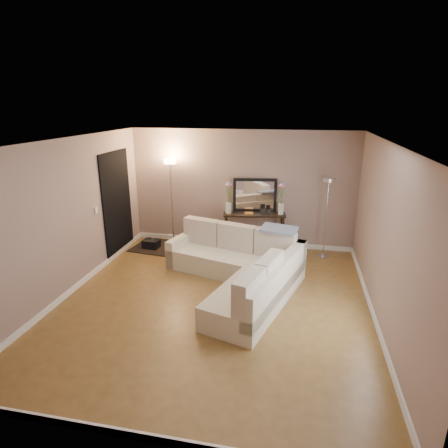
% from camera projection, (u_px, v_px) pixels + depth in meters
% --- Properties ---
extents(floor, '(5.00, 5.50, 0.01)m').
position_uv_depth(floor, '(214.00, 302.00, 6.17)').
color(floor, brown).
rests_on(floor, ground).
extents(ceiling, '(5.00, 5.50, 0.01)m').
position_uv_depth(ceiling, '(213.00, 141.00, 5.37)').
color(ceiling, white).
rests_on(ceiling, ground).
extents(wall_back, '(5.00, 0.02, 2.60)m').
position_uv_depth(wall_back, '(241.00, 189.00, 8.34)').
color(wall_back, gray).
rests_on(wall_back, ground).
extents(wall_front, '(5.00, 0.02, 2.60)m').
position_uv_depth(wall_front, '(142.00, 327.00, 3.20)').
color(wall_front, gray).
rests_on(wall_front, ground).
extents(wall_left, '(0.02, 5.50, 2.60)m').
position_uv_depth(wall_left, '(67.00, 218.00, 6.24)').
color(wall_left, gray).
rests_on(wall_left, ground).
extents(wall_right, '(0.02, 5.50, 2.60)m').
position_uv_depth(wall_right, '(386.00, 238.00, 5.30)').
color(wall_right, gray).
rests_on(wall_right, ground).
extents(baseboard_back, '(5.00, 0.03, 0.10)m').
position_uv_depth(baseboard_back, '(240.00, 242.00, 8.70)').
color(baseboard_back, white).
rests_on(baseboard_back, ground).
extents(baseboard_front, '(5.00, 0.03, 0.10)m').
position_uv_depth(baseboard_front, '(151.00, 438.00, 3.60)').
color(baseboard_front, white).
rests_on(baseboard_front, ground).
extents(baseboard_left, '(0.03, 5.50, 0.10)m').
position_uv_depth(baseboard_left, '(78.00, 285.00, 6.62)').
color(baseboard_left, white).
rests_on(baseboard_left, ground).
extents(baseboard_right, '(0.03, 5.50, 0.10)m').
position_uv_depth(baseboard_right, '(374.00, 315.00, 5.68)').
color(baseboard_right, white).
rests_on(baseboard_right, ground).
extents(doorway, '(0.02, 1.20, 2.20)m').
position_uv_depth(doorway, '(117.00, 204.00, 7.88)').
color(doorway, black).
rests_on(doorway, ground).
extents(switch_plate, '(0.02, 0.08, 0.12)m').
position_uv_depth(switch_plate, '(96.00, 210.00, 7.06)').
color(switch_plate, white).
rests_on(switch_plate, ground).
extents(sectional_sofa, '(2.71, 3.09, 0.90)m').
position_uv_depth(sectional_sofa, '(241.00, 268.00, 6.66)').
color(sectional_sofa, beige).
rests_on(sectional_sofa, floor).
extents(throw_blanket, '(0.72, 0.52, 0.09)m').
position_uv_depth(throw_blanket, '(279.00, 229.00, 6.80)').
color(throw_blanket, gray).
rests_on(throw_blanket, sectional_sofa).
extents(console_table, '(1.38, 0.53, 0.83)m').
position_uv_depth(console_table, '(250.00, 229.00, 8.28)').
color(console_table, black).
rests_on(console_table, floor).
extents(leaning_mirror, '(0.95, 0.16, 0.74)m').
position_uv_depth(leaning_mirror, '(255.00, 195.00, 8.22)').
color(leaning_mirror, black).
rests_on(leaning_mirror, console_table).
extents(table_decor, '(0.58, 0.15, 0.13)m').
position_uv_depth(table_decor, '(254.00, 213.00, 8.13)').
color(table_decor, orange).
rests_on(table_decor, console_table).
extents(flower_vase_left, '(0.16, 0.14, 0.71)m').
position_uv_depth(flower_vase_left, '(229.00, 200.00, 8.12)').
color(flower_vase_left, silver).
rests_on(flower_vase_left, console_table).
extents(flower_vase_right, '(0.16, 0.14, 0.71)m').
position_uv_depth(flower_vase_right, '(281.00, 201.00, 8.04)').
color(flower_vase_right, silver).
rests_on(flower_vase_right, console_table).
extents(floor_lamp_lit, '(0.31, 0.31, 1.95)m').
position_uv_depth(floor_lamp_lit, '(171.00, 185.00, 8.37)').
color(floor_lamp_lit, silver).
rests_on(floor_lamp_lit, floor).
extents(floor_lamp_unlit, '(0.29, 0.29, 1.71)m').
position_uv_depth(floor_lamp_unlit, '(327.00, 202.00, 7.59)').
color(floor_lamp_unlit, silver).
rests_on(floor_lamp_unlit, floor).
extents(charcoal_rug, '(1.39, 1.11, 0.02)m').
position_uv_depth(charcoal_rug, '(162.00, 247.00, 8.49)').
color(charcoal_rug, black).
rests_on(charcoal_rug, floor).
extents(black_bag, '(0.39, 0.30, 0.23)m').
position_uv_depth(black_bag, '(151.00, 245.00, 8.43)').
color(black_bag, black).
rests_on(black_bag, charcoal_rug).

